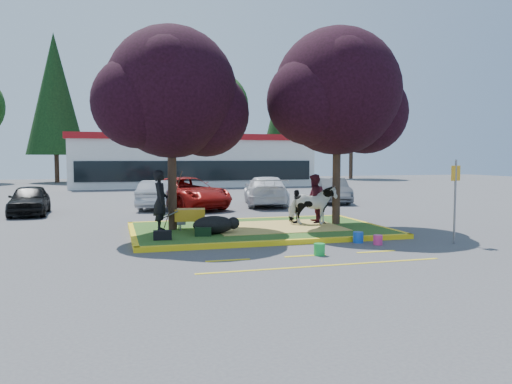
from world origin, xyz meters
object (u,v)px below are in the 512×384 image
object	(u,v)px
car_black	(29,200)
wheelbarrow	(190,215)
bucket_pink	(378,240)
calf	(213,225)
bucket_blue	(358,237)
cow	(312,205)
handler	(160,201)
car_silver	(159,194)
bucket_green	(319,249)
sign_post	(455,192)

from	to	relation	value
car_black	wheelbarrow	bearing A→B (deg)	-52.76
bucket_pink	car_black	size ratio (longest dim) A/B	0.07
calf	wheelbarrow	size ratio (longest dim) A/B	0.73
wheelbarrow	bucket_pink	bearing A→B (deg)	-26.85
calf	bucket_blue	bearing A→B (deg)	-10.44
cow	car_black	world-z (taller)	cow
bucket_blue	car_black	size ratio (longest dim) A/B	0.08
handler	bucket_pink	size ratio (longest dim) A/B	6.90
calf	bucket_pink	xyz separation A→B (m)	(4.29, -2.35, -0.29)
calf	car_silver	distance (m)	9.72
wheelbarrow	calf	bearing A→B (deg)	-57.17
car_black	car_silver	size ratio (longest dim) A/B	0.92
calf	bucket_green	distance (m)	3.93
bucket_pink	car_silver	distance (m)	13.07
handler	sign_post	distance (m)	8.86
bucket_green	calf	bearing A→B (deg)	122.00
wheelbarrow	bucket_blue	xyz separation A→B (m)	(4.44, -3.12, -0.44)
sign_post	bucket_pink	bearing A→B (deg)	157.73
cow	car_black	bearing A→B (deg)	64.12
calf	bucket_pink	distance (m)	4.90
bucket_pink	bucket_blue	distance (m)	0.60
cow	handler	world-z (taller)	handler
car_silver	handler	bearing A→B (deg)	100.93
calf	car_silver	world-z (taller)	car_silver
cow	car_silver	world-z (taller)	cow
cow	calf	xyz separation A→B (m)	(-3.67, -1.03, -0.40)
car_black	cow	bearing A→B (deg)	-38.37
wheelbarrow	cow	bearing A→B (deg)	6.98
wheelbarrow	bucket_blue	world-z (taller)	wheelbarrow
wheelbarrow	handler	bearing A→B (deg)	-157.05
calf	car_black	distance (m)	10.62
car_black	bucket_green	bearing A→B (deg)	-56.21
bucket_blue	bucket_green	bearing A→B (deg)	-141.95
wheelbarrow	bucket_blue	distance (m)	5.44
handler	bucket_blue	world-z (taller)	handler
car_black	bucket_blue	bearing A→B (deg)	-47.03
sign_post	bucket_green	bearing A→B (deg)	175.70
cow	bucket_pink	size ratio (longest dim) A/B	5.73
bucket_blue	car_black	xyz separation A→B (m)	(-10.35, 10.33, 0.49)
cow	handler	distance (m)	5.18
cow	bucket_blue	xyz separation A→B (m)	(0.24, -2.91, -0.67)
calf	car_black	bearing A→B (deg)	142.58
cow	sign_post	distance (m)	4.79
wheelbarrow	sign_post	world-z (taller)	sign_post
cow	car_black	distance (m)	12.54
car_silver	calf	bearing A→B (deg)	110.29
cow	car_black	size ratio (longest dim) A/B	0.42
calf	bucket_pink	world-z (taller)	calf
wheelbarrow	bucket_pink	size ratio (longest dim) A/B	6.25
handler	wheelbarrow	size ratio (longest dim) A/B	1.10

